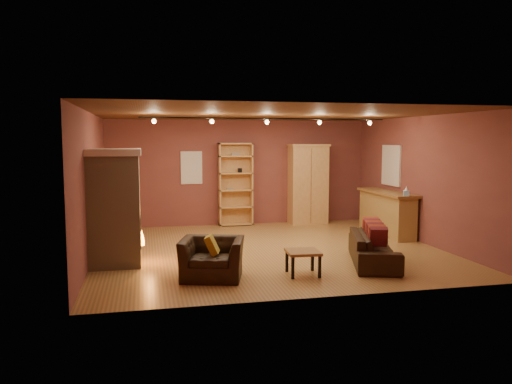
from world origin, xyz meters
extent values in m
plane|color=olive|center=(0.00, 0.00, 0.00)|extent=(7.00, 7.00, 0.00)
plane|color=brown|center=(0.00, 0.00, 2.80)|extent=(7.00, 7.00, 0.00)
cube|color=brown|center=(0.00, 3.25, 1.40)|extent=(7.00, 0.02, 2.80)
cube|color=brown|center=(-3.50, 0.00, 1.40)|extent=(0.02, 6.50, 2.80)
cube|color=brown|center=(3.50, 0.00, 1.40)|extent=(0.02, 6.50, 2.80)
cube|color=tan|center=(-3.05, -0.60, 1.00)|extent=(0.90, 0.90, 2.00)
cube|color=beige|center=(-3.05, -0.60, 2.06)|extent=(0.98, 0.98, 0.12)
cube|color=black|center=(-2.64, -0.60, 0.60)|extent=(0.10, 0.65, 0.55)
cone|color=orange|center=(-2.58, -0.60, 0.48)|extent=(0.10, 0.10, 0.22)
cube|color=white|center=(-1.30, 3.23, 1.55)|extent=(0.56, 0.04, 0.86)
cube|color=tan|center=(-0.15, 3.23, 1.10)|extent=(0.90, 0.04, 2.20)
cube|color=tan|center=(-0.58, 3.08, 1.10)|extent=(0.04, 0.35, 2.20)
cube|color=tan|center=(0.28, 3.08, 1.10)|extent=(0.04, 0.35, 2.20)
cube|color=gray|center=(-0.30, 3.08, 0.98)|extent=(0.18, 0.12, 0.05)
cube|color=black|center=(-0.03, 3.08, 1.47)|extent=(0.10, 0.10, 0.12)
cube|color=tan|center=(-0.15, 3.08, 0.04)|extent=(0.90, 0.35, 0.04)
cube|color=tan|center=(-0.15, 3.08, 0.50)|extent=(0.90, 0.35, 0.04)
cube|color=tan|center=(-0.15, 3.08, 0.95)|extent=(0.90, 0.35, 0.03)
cube|color=tan|center=(-0.15, 3.08, 1.40)|extent=(0.90, 0.35, 0.04)
cube|color=tan|center=(-0.15, 3.08, 1.85)|extent=(0.90, 0.35, 0.04)
cube|color=tan|center=(-0.15, 3.08, 2.18)|extent=(0.90, 0.35, 0.04)
cube|color=tan|center=(1.84, 2.98, 1.05)|extent=(1.01, 0.55, 2.10)
cube|color=olive|center=(1.84, 2.71, 1.05)|extent=(0.02, 0.01, 2.00)
cube|color=tan|center=(1.84, 2.98, 2.13)|extent=(1.07, 0.61, 0.06)
cube|color=tan|center=(3.20, 1.06, 0.49)|extent=(0.47, 2.06, 0.98)
cube|color=olive|center=(3.20, 1.06, 1.01)|extent=(0.59, 2.18, 0.06)
cube|color=#8DB6E1|center=(3.15, 0.06, 1.10)|extent=(0.15, 0.15, 0.11)
cone|color=white|center=(3.15, 0.06, 1.20)|extent=(0.08, 0.08, 0.10)
cube|color=white|center=(3.47, 1.40, 1.65)|extent=(0.05, 0.90, 1.00)
imported|color=black|center=(1.60, -1.57, 0.38)|extent=(1.15, 2.02, 0.76)
cube|color=maroon|center=(1.42, -2.10, 0.61)|extent=(0.36, 0.31, 0.36)
cube|color=#A13620|center=(1.49, -1.89, 0.61)|extent=(0.36, 0.31, 0.36)
cube|color=maroon|center=(1.56, -1.68, 0.61)|extent=(0.36, 0.31, 0.36)
cube|color=#A13620|center=(1.63, -1.47, 0.61)|extent=(0.36, 0.31, 0.36)
cube|color=maroon|center=(1.70, -1.26, 0.61)|extent=(0.36, 0.31, 0.36)
cube|color=#A13620|center=(1.77, -1.05, 0.61)|extent=(0.36, 0.31, 0.36)
imported|color=black|center=(-1.44, -1.88, 0.44)|extent=(1.15, 0.90, 0.89)
cube|color=gold|center=(-1.44, -1.88, 0.55)|extent=(0.30, 0.35, 0.34)
cube|color=olive|center=(0.09, -2.02, 0.39)|extent=(0.58, 0.58, 0.05)
cube|color=black|center=(-0.14, -2.25, 0.18)|extent=(0.05, 0.05, 0.37)
cube|color=black|center=(0.31, -2.25, 0.18)|extent=(0.05, 0.05, 0.37)
cube|color=black|center=(-0.14, -1.80, 0.18)|extent=(0.05, 0.05, 0.37)
cube|color=black|center=(0.31, -1.80, 0.18)|extent=(0.05, 0.05, 0.37)
cylinder|color=black|center=(0.00, 0.20, 2.72)|extent=(5.20, 0.03, 0.03)
sphere|color=#FFD88C|center=(-2.30, 0.20, 2.65)|extent=(0.09, 0.09, 0.09)
sphere|color=#FFD88C|center=(-1.15, 0.20, 2.65)|extent=(0.09, 0.09, 0.09)
sphere|color=#FFD88C|center=(0.00, 0.20, 2.65)|extent=(0.09, 0.09, 0.09)
sphere|color=#FFD88C|center=(1.15, 0.20, 2.65)|extent=(0.09, 0.09, 0.09)
sphere|color=#FFD88C|center=(2.30, 0.20, 2.65)|extent=(0.09, 0.09, 0.09)
camera|label=1|loc=(-2.49, -9.93, 2.28)|focal=35.00mm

